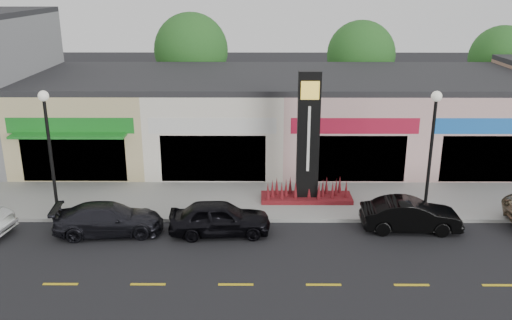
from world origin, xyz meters
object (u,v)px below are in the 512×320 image
object	(u,v)px
car_black_conv	(411,215)
car_black_sedan	(220,218)
pylon_sign	(308,156)
lamp_east_near	(432,142)
car_dark_sedan	(109,219)
lamp_west_near	(49,141)

from	to	relation	value
car_black_conv	car_black_sedan	bearing A→B (deg)	94.54
pylon_sign	car_black_sedan	distance (m)	5.25
lamp_east_near	car_dark_sedan	bearing A→B (deg)	-173.40
car_black_sedan	car_black_conv	distance (m)	7.86
lamp_west_near	car_black_sedan	xyz separation A→B (m)	(7.20, -1.57, -2.78)
car_dark_sedan	pylon_sign	bearing A→B (deg)	-74.02
lamp_east_near	pylon_sign	size ratio (longest dim) A/B	0.91
car_dark_sedan	car_black_sedan	world-z (taller)	car_black_sedan
lamp_east_near	car_dark_sedan	distance (m)	13.72
lamp_east_near	pylon_sign	bearing A→B (deg)	161.25
pylon_sign	car_black_sedan	xyz separation A→B (m)	(-3.80, -3.26, -1.58)
car_black_sedan	car_black_conv	world-z (taller)	car_black_sedan
car_dark_sedan	lamp_east_near	bearing A→B (deg)	-88.66
car_dark_sedan	car_black_sedan	size ratio (longest dim) A/B	1.07
car_dark_sedan	car_black_conv	distance (m)	12.39
car_dark_sedan	car_black_conv	world-z (taller)	car_black_conv
pylon_sign	car_black_sedan	size ratio (longest dim) A/B	1.46
lamp_east_near	car_black_conv	size ratio (longest dim) A/B	1.36
lamp_east_near	car_dark_sedan	xyz separation A→B (m)	(-13.34, -1.54, -2.84)
car_black_sedan	car_dark_sedan	bearing A→B (deg)	86.52
lamp_west_near	pylon_sign	bearing A→B (deg)	8.77
lamp_east_near	car_black_sedan	distance (m)	9.36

